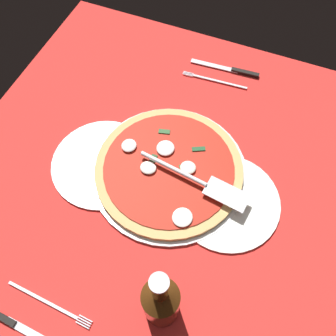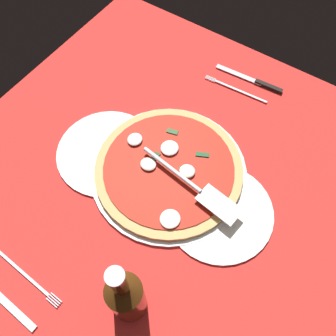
# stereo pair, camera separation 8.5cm
# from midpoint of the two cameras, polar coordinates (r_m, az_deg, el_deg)

# --- Properties ---
(ground_plane) EXTENTS (1.01, 1.01, 0.01)m
(ground_plane) POSITION_cam_midpoint_polar(r_m,az_deg,el_deg) (0.87, 2.10, -2.25)
(ground_plane) COLOR red
(checker_pattern) EXTENTS (1.01, 1.01, 0.00)m
(checker_pattern) POSITION_cam_midpoint_polar(r_m,az_deg,el_deg) (0.86, 2.10, -2.11)
(checker_pattern) COLOR silver
(checker_pattern) RESTS_ON ground_plane
(pizza_pan) EXTENTS (0.37, 0.37, 0.01)m
(pizza_pan) POSITION_cam_midpoint_polar(r_m,az_deg,el_deg) (0.87, 2.81, -0.76)
(pizza_pan) COLOR silver
(pizza_pan) RESTS_ON ground_plane
(dinner_plate_left) EXTENTS (0.25, 0.25, 0.01)m
(dinner_plate_left) POSITION_cam_midpoint_polar(r_m,az_deg,el_deg) (0.90, -6.87, 2.22)
(dinner_plate_left) COLOR white
(dinner_plate_left) RESTS_ON ground_plane
(dinner_plate_right) EXTENTS (0.24, 0.24, 0.01)m
(dinner_plate_right) POSITION_cam_midpoint_polar(r_m,az_deg,el_deg) (0.84, 10.84, -7.27)
(dinner_plate_right) COLOR white
(dinner_plate_right) RESTS_ON ground_plane
(pizza) EXTENTS (0.35, 0.35, 0.03)m
(pizza) POSITION_cam_midpoint_polar(r_m,az_deg,el_deg) (0.86, 2.81, -0.32)
(pizza) COLOR tan
(pizza) RESTS_ON pizza_pan
(pizza_server) EXTENTS (0.27, 0.06, 0.01)m
(pizza_server) POSITION_cam_midpoint_polar(r_m,az_deg,el_deg) (0.81, 6.91, -3.05)
(pizza_server) COLOR silver
(pizza_server) RESTS_ON pizza
(place_setting_near) EXTENTS (0.22, 0.14, 0.01)m
(place_setting_near) POSITION_cam_midpoint_polar(r_m,az_deg,el_deg) (0.83, -20.90, -16.89)
(place_setting_near) COLOR white
(place_setting_near) RESTS_ON ground_plane
(place_setting_far) EXTENTS (0.20, 0.13, 0.01)m
(place_setting_far) POSITION_cam_midpoint_polar(r_m,az_deg,el_deg) (1.06, 14.38, 12.24)
(place_setting_far) COLOR white
(place_setting_far) RESTS_ON ground_plane
(beer_bottle) EXTENTS (0.07, 0.07, 0.25)m
(beer_bottle) POSITION_cam_midpoint_polar(r_m,az_deg,el_deg) (0.68, -2.92, -19.79)
(beer_bottle) COLOR #4A280E
(beer_bottle) RESTS_ON ground_plane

